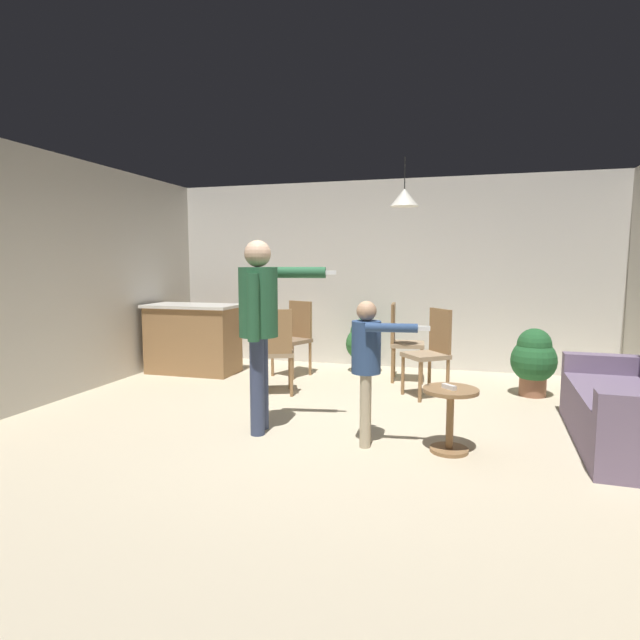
# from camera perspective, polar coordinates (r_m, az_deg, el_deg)

# --- Properties ---
(ground) EXTENTS (7.68, 7.68, 0.00)m
(ground) POSITION_cam_1_polar(r_m,az_deg,el_deg) (4.69, 0.76, -12.49)
(ground) COLOR beige
(wall_back) EXTENTS (6.40, 0.10, 2.70)m
(wall_back) POSITION_cam_1_polar(r_m,az_deg,el_deg) (7.58, 7.11, 5.04)
(wall_back) COLOR beige
(wall_back) RESTS_ON ground
(wall_left) EXTENTS (0.10, 6.40, 2.70)m
(wall_left) POSITION_cam_1_polar(r_m,az_deg,el_deg) (6.11, -29.66, 3.97)
(wall_left) COLOR beige
(wall_left) RESTS_ON ground
(couch_floral) EXTENTS (0.92, 1.83, 1.00)m
(couch_floral) POSITION_cam_1_polar(r_m,az_deg,el_deg) (5.02, 31.93, -8.26)
(couch_floral) COLOR slate
(couch_floral) RESTS_ON ground
(kitchen_counter) EXTENTS (1.26, 0.66, 0.95)m
(kitchen_counter) POSITION_cam_1_polar(r_m,az_deg,el_deg) (7.32, -13.87, -2.00)
(kitchen_counter) COLOR olive
(kitchen_counter) RESTS_ON ground
(side_table_by_couch) EXTENTS (0.44, 0.44, 0.52)m
(side_table_by_couch) POSITION_cam_1_polar(r_m,az_deg,el_deg) (4.30, 14.23, -9.87)
(side_table_by_couch) COLOR olive
(side_table_by_couch) RESTS_ON ground
(person_adult) EXTENTS (0.80, 0.59, 1.71)m
(person_adult) POSITION_cam_1_polar(r_m,az_deg,el_deg) (4.56, -6.67, 0.61)
(person_adult) COLOR #384260
(person_adult) RESTS_ON ground
(person_child) EXTENTS (0.64, 0.35, 1.21)m
(person_child) POSITION_cam_1_polar(r_m,az_deg,el_deg) (4.25, 5.29, -4.03)
(person_child) COLOR tan
(person_child) RESTS_ON ground
(dining_chair_by_counter) EXTENTS (0.55, 0.55, 1.00)m
(dining_chair_by_counter) POSITION_cam_1_polar(r_m,az_deg,el_deg) (6.97, -2.80, -1.67)
(dining_chair_by_counter) COLOR olive
(dining_chair_by_counter) RESTS_ON ground
(dining_chair_near_wall) EXTENTS (0.55, 0.55, 1.00)m
(dining_chair_near_wall) POSITION_cam_1_polar(r_m,az_deg,el_deg) (5.92, -4.99, -3.11)
(dining_chair_near_wall) COLOR olive
(dining_chair_near_wall) RESTS_ON ground
(dining_chair_centre_back) EXTENTS (0.59, 0.59, 1.00)m
(dining_chair_centre_back) POSITION_cam_1_polar(r_m,az_deg,el_deg) (5.96, 12.22, -3.16)
(dining_chair_centre_back) COLOR olive
(dining_chair_centre_back) RESTS_ON ground
(dining_chair_spare) EXTENTS (0.45, 0.45, 1.00)m
(dining_chair_spare) POSITION_cam_1_polar(r_m,az_deg,el_deg) (6.70, 9.07, -2.06)
(dining_chair_spare) COLOR olive
(dining_chair_spare) RESTS_ON ground
(potted_plant_corner) EXTENTS (0.51, 0.51, 0.78)m
(potted_plant_corner) POSITION_cam_1_polar(r_m,az_deg,el_deg) (6.35, 22.61, -3.99)
(potted_plant_corner) COLOR brown
(potted_plant_corner) RESTS_ON ground
(potted_plant_by_wall) EXTENTS (0.49, 0.49, 0.75)m
(potted_plant_by_wall) POSITION_cam_1_polar(r_m,az_deg,el_deg) (7.18, 4.85, -2.50)
(potted_plant_by_wall) COLOR #B7B2AD
(potted_plant_by_wall) RESTS_ON ground
(spare_remote_on_table) EXTENTS (0.12, 0.12, 0.04)m
(spare_remote_on_table) POSITION_cam_1_polar(r_m,az_deg,el_deg) (4.22, 14.11, -7.21)
(spare_remote_on_table) COLOR white
(spare_remote_on_table) RESTS_ON side_table_by_couch
(ceiling_light_pendant) EXTENTS (0.32, 0.32, 0.55)m
(ceiling_light_pendant) POSITION_cam_1_polar(r_m,az_deg,el_deg) (6.02, 9.34, 13.28)
(ceiling_light_pendant) COLOR silver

